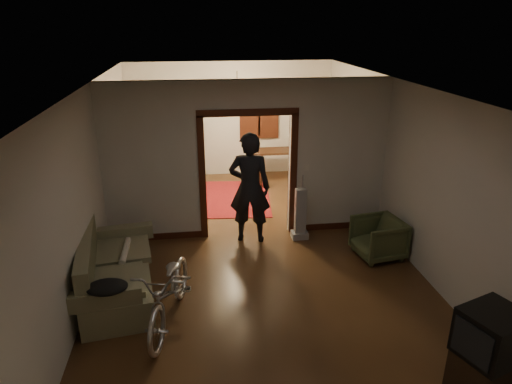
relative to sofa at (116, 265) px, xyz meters
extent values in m
cube|color=#382111|center=(2.10, 1.01, -0.46)|extent=(5.00, 8.50, 0.01)
cube|color=white|center=(2.10, 1.01, 2.34)|extent=(5.00, 8.50, 0.01)
cube|color=beige|center=(2.10, 5.26, 0.94)|extent=(5.00, 0.02, 2.80)
cube|color=beige|center=(-0.40, 1.01, 0.94)|extent=(0.02, 8.50, 2.80)
cube|color=beige|center=(4.60, 1.01, 0.94)|extent=(0.02, 8.50, 2.80)
cube|color=beige|center=(2.10, 1.76, 0.94)|extent=(5.00, 0.14, 2.80)
cube|color=#38170C|center=(2.10, 1.76, 0.64)|extent=(1.74, 0.20, 2.32)
cube|color=black|center=(2.80, 5.22, 1.09)|extent=(0.98, 0.06, 1.28)
sphere|color=#FFE0A5|center=(2.10, 3.51, 1.89)|extent=(0.24, 0.24, 0.24)
cube|color=silver|center=(3.15, 1.68, 0.79)|extent=(0.08, 0.01, 0.12)
cube|color=#616241|center=(0.00, 0.00, 0.00)|extent=(1.19, 2.13, 0.93)
cylinder|color=beige|center=(0.10, 0.30, 0.07)|extent=(0.09, 0.74, 0.09)
ellipsoid|color=black|center=(0.05, -0.91, 0.22)|extent=(0.50, 0.38, 0.15)
imported|color=silver|center=(0.79, -0.77, 0.00)|extent=(0.99, 1.87, 0.93)
imported|color=#414A2A|center=(4.12, 0.56, -0.13)|extent=(0.84, 0.82, 0.67)
cube|color=black|center=(4.07, -2.46, -0.21)|extent=(0.70, 0.67, 0.51)
cube|color=black|center=(4.07, -2.46, 0.30)|extent=(0.74, 0.70, 0.51)
cube|color=gray|center=(3.00, 1.41, 0.01)|extent=(0.34, 0.30, 0.95)
imported|color=black|center=(2.10, 1.48, 0.52)|extent=(0.80, 0.61, 1.97)
cube|color=maroon|center=(1.94, 3.51, -0.46)|extent=(1.89, 2.36, 0.02)
cube|color=black|center=(0.81, 4.85, 0.35)|extent=(0.89, 0.62, 1.62)
sphere|color=#1E5972|center=(0.81, 4.85, 1.48)|extent=(0.27, 0.27, 0.27)
cube|color=black|center=(3.20, 4.58, -0.09)|extent=(1.09, 0.71, 0.76)
cube|color=black|center=(2.52, 4.15, -0.03)|extent=(0.41, 0.41, 0.87)
camera|label=1|loc=(1.19, -5.87, 3.26)|focal=32.00mm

